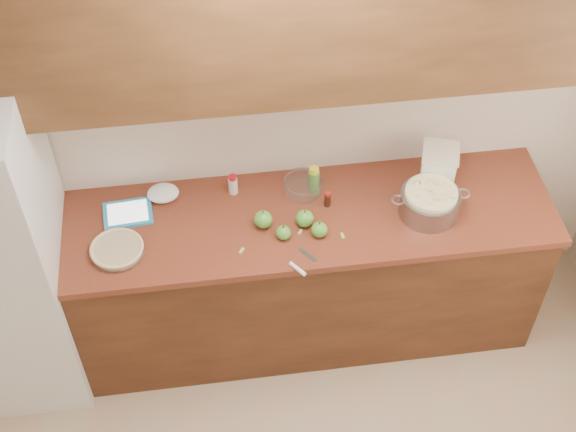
{
  "coord_description": "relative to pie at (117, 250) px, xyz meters",
  "views": [
    {
      "loc": [
        -0.35,
        -1.13,
        3.81
      ],
      "look_at": [
        -0.01,
        1.43,
        0.98
      ],
      "focal_mm": 50.0,
      "sensor_mm": 36.0,
      "label": 1
    }
  ],
  "objects": [
    {
      "name": "peel_c",
      "position": [
        0.87,
        0.01,
        -0.02
      ],
      "size": [
        0.03,
        0.03,
        0.0
      ],
      "primitive_type": "cube",
      "rotation": [
        0.0,
        0.0,
        1.01
      ],
      "color": "#9ABC5B",
      "rests_on": "counter_run"
    },
    {
      "name": "paper_towel",
      "position": [
        0.23,
        0.33,
        0.01
      ],
      "size": [
        0.19,
        0.16,
        0.07
      ],
      "primitive_type": "ellipsoid",
      "rotation": [
        0.0,
        0.0,
        -0.25
      ],
      "color": "white",
      "rests_on": "counter_run"
    },
    {
      "name": "apple_left",
      "position": [
        0.7,
        0.08,
        0.02
      ],
      "size": [
        0.09,
        0.09,
        0.1
      ],
      "color": "#4E982E",
      "rests_on": "counter_run"
    },
    {
      "name": "apple_front",
      "position": [
        0.78,
        -0.01,
        0.01
      ],
      "size": [
        0.07,
        0.07,
        0.08
      ],
      "color": "#4E982E",
      "rests_on": "counter_run"
    },
    {
      "name": "paring_knife",
      "position": [
        0.83,
        -0.21,
        -0.01
      ],
      "size": [
        0.14,
        0.18,
        0.02
      ],
      "rotation": [
        0.0,
        0.0,
        0.64
      ],
      "color": "gray",
      "rests_on": "counter_run"
    },
    {
      "name": "tablet",
      "position": [
        0.05,
        0.24,
        -0.01
      ],
      "size": [
        0.25,
        0.2,
        0.02
      ],
      "rotation": [
        0.0,
        0.0,
        0.07
      ],
      "color": "#2A92C9",
      "rests_on": "counter_run"
    },
    {
      "name": "flour_canister",
      "position": [
        1.6,
        0.25,
        0.09
      ],
      "size": [
        0.22,
        0.22,
        0.22
      ],
      "rotation": [
        0.0,
        0.0,
        -0.32
      ],
      "color": "white",
      "rests_on": "counter_run"
    },
    {
      "name": "mixing_bowl",
      "position": [
        0.92,
        0.28,
        0.02
      ],
      "size": [
        0.2,
        0.2,
        0.07
      ],
      "rotation": [
        0.0,
        0.0,
        -0.12
      ],
      "color": "silver",
      "rests_on": "counter_run"
    },
    {
      "name": "colander",
      "position": [
        1.51,
        0.06,
        0.05
      ],
      "size": [
        0.39,
        0.29,
        0.15
      ],
      "rotation": [
        0.0,
        0.0,
        -0.03
      ],
      "color": "gray",
      "rests_on": "counter_run"
    },
    {
      "name": "counter_run",
      "position": [
        0.82,
        0.12,
        -0.48
      ],
      "size": [
        2.64,
        0.68,
        0.92
      ],
      "color": "#5B3019",
      "rests_on": "ground"
    },
    {
      "name": "cinnamon_shaker",
      "position": [
        0.57,
        0.32,
        0.03
      ],
      "size": [
        0.05,
        0.05,
        0.11
      ],
      "rotation": [
        0.0,
        0.0,
        0.25
      ],
      "color": "beige",
      "rests_on": "counter_run"
    },
    {
      "name": "apple_center",
      "position": [
        0.9,
        0.06,
        0.02
      ],
      "size": [
        0.09,
        0.09,
        0.1
      ],
      "color": "#4E982E",
      "rests_on": "counter_run"
    },
    {
      "name": "peel_b",
      "position": [
        0.58,
        -0.07,
        -0.02
      ],
      "size": [
        0.03,
        0.04,
        0.0
      ],
      "primitive_type": "cube",
      "rotation": [
        0.0,
        0.0,
        -2.18
      ],
      "color": "#9ABC5B",
      "rests_on": "counter_run"
    },
    {
      "name": "peel_d",
      "position": [
        1.06,
        -0.04,
        -0.02
      ],
      "size": [
        0.02,
        0.04,
        0.0
      ],
      "primitive_type": "cube",
      "rotation": [
        0.0,
        0.0,
        1.7
      ],
      "color": "#9ABC5B",
      "rests_on": "counter_run"
    },
    {
      "name": "peel_a",
      "position": [
        0.78,
        0.02,
        -0.02
      ],
      "size": [
        0.04,
        0.02,
        0.0
      ],
      "primitive_type": "cube",
      "rotation": [
        0.0,
        0.0,
        -0.1
      ],
      "color": "#9ABC5B",
      "rests_on": "counter_run"
    },
    {
      "name": "upper_cabinets",
      "position": [
        0.82,
        0.27,
        1.01
      ],
      "size": [
        2.6,
        0.34,
        0.7
      ],
      "primitive_type": "cube",
      "color": "brown",
      "rests_on": "room_shell"
    },
    {
      "name": "lemon_bottle",
      "position": [
        0.97,
        0.28,
        0.05
      ],
      "size": [
        0.06,
        0.06,
        0.15
      ],
      "rotation": [
        0.0,
        0.0,
        -0.27
      ],
      "color": "#4C8C38",
      "rests_on": "counter_run"
    },
    {
      "name": "pie",
      "position": [
        0.0,
        0.0,
        0.0
      ],
      "size": [
        0.26,
        0.26,
        0.04
      ],
      "rotation": [
        0.0,
        0.0,
        0.18
      ],
      "color": "silver",
      "rests_on": "counter_run"
    },
    {
      "name": "vanilla_bottle",
      "position": [
        1.03,
        0.17,
        0.02
      ],
      "size": [
        0.03,
        0.03,
        0.09
      ],
      "rotation": [
        0.0,
        0.0,
        -0.11
      ],
      "color": "black",
      "rests_on": "counter_run"
    },
    {
      "name": "apple_extra",
      "position": [
        0.95,
        -0.02,
        0.02
      ],
      "size": [
        0.08,
        0.08,
        0.09
      ],
      "color": "#4E982E",
      "rests_on": "counter_run"
    }
  ]
}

